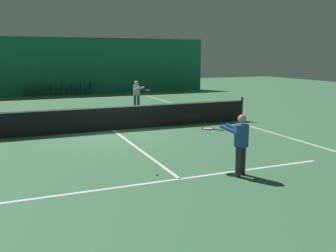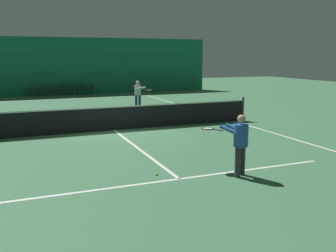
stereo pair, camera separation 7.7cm
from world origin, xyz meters
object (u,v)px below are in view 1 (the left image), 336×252
Objects in this scene: courtside_chair_2 at (49,89)px; courtside_chair_4 at (69,89)px; player_near at (239,140)px; courtside_chair_6 at (89,88)px; courtside_chair_1 at (39,90)px; player_far at (137,92)px; tennis_ball at (157,174)px; courtside_chair_3 at (59,89)px; tennis_net at (113,118)px; courtside_chair_0 at (28,90)px; courtside_chair_5 at (79,88)px.

courtside_chair_4 is (1.44, 0.00, 0.00)m from courtside_chair_2.
player_near reaches higher than courtside_chair_6.
courtside_chair_2 is (0.72, 0.00, 0.00)m from courtside_chair_1.
player_far reaches higher than courtside_chair_1.
courtside_chair_3 is at bearing 89.99° from tennis_ball.
courtside_chair_3 is (-0.41, 14.30, -0.03)m from tennis_net.
courtside_chair_0 is 4.33m from courtside_chair_6.
courtside_chair_2 is at bearing 94.53° from tennis_net.
player_far is 1.84× the size of courtside_chair_6.
courtside_chair_3 is at bearing 90.00° from courtside_chair_0.
courtside_chair_1 and courtside_chair_5 have the same top height.
tennis_net is 14.29× the size of courtside_chair_4.
player_near is at bearing 3.07° from courtside_chair_4.
tennis_net is 181.82× the size of tennis_ball.
player_near reaches higher than courtside_chair_0.
courtside_chair_1 is 1.00× the size of courtside_chair_2.
courtside_chair_5 is at bearing 90.00° from courtside_chair_4.
courtside_chair_1 is at bearing 90.00° from courtside_chair_0.
tennis_ball is at bearing -0.01° from courtside_chair_3.
courtside_chair_6 reaches higher than tennis_ball.
courtside_chair_0 reaches higher than tennis_ball.
courtside_chair_2 is at bearing 90.00° from courtside_chair_1.
courtside_chair_3 is 1.00× the size of courtside_chair_4.
courtside_chair_3 is (2.17, 0.00, 0.00)m from courtside_chair_0.
tennis_ball is at bearing -2.05° from courtside_chair_4.
player_near reaches higher than courtside_chair_1.
courtside_chair_5 is at bearing 90.00° from courtside_chair_2.
player_far reaches higher than courtside_chair_3.
courtside_chair_5 is (0.72, 0.00, 0.00)m from courtside_chair_4.
tennis_net is 14.40m from courtside_chair_6.
player_far is at bearing 31.22° from courtside_chair_0.
player_near is 21.00m from courtside_chair_5.
courtside_chair_1 is (-4.62, 8.81, -0.42)m from player_far.
tennis_net reaches higher than courtside_chair_3.
player_far is at bearing -36.10° from player_near.
courtside_chair_0 is (-5.34, 8.81, -0.42)m from player_far.
courtside_chair_2 is at bearing 90.00° from courtside_chair_0.
courtside_chair_0 is at bearing -90.00° from courtside_chair_6.
courtside_chair_4 is (-2.45, 8.81, -0.42)m from player_far.
courtside_chair_2 is 1.44m from courtside_chair_4.
tennis_ball is at bearing 2.04° from courtside_chair_2.
courtside_chair_6 is at bearing 90.00° from courtside_chair_2.
tennis_net reaches higher than courtside_chair_4.
courtside_chair_4 is (-1.13, 21.00, -0.40)m from player_near.
courtside_chair_5 reaches higher than tennis_ball.
courtside_chair_4 is 1.44m from courtside_chair_6.
player_near is 1.81× the size of courtside_chair_6.
courtside_chair_0 is at bearing -90.00° from courtside_chair_4.
courtside_chair_2 and courtside_chair_5 have the same top height.
player_near is 21.16m from courtside_chair_2.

